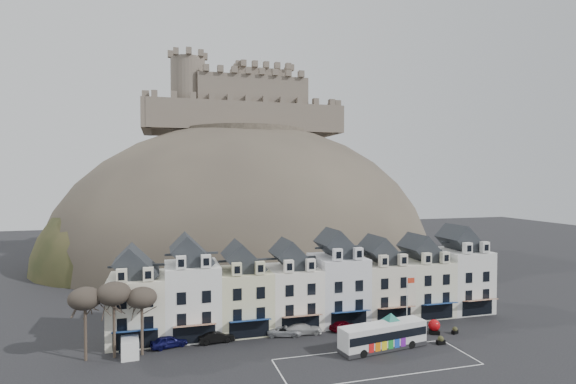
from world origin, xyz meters
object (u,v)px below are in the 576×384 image
Objects in this scene: bus at (383,335)px; white_van at (130,346)px; car_white at (303,328)px; flagpole at (408,302)px; car_maroon at (343,325)px; car_black at (216,337)px; car_silver at (284,331)px; car_charcoal at (375,328)px; bus_shelter at (391,320)px; red_buoy at (434,326)px; car_navy at (169,341)px.

bus is 2.50× the size of white_van.
car_white is (-7.56, 7.62, -0.99)m from bus.
flagpole is 1.72× the size of white_van.
white_van reaches higher than car_maroon.
car_maroon is at bearing -95.47° from car_black.
car_black is 0.99× the size of car_silver.
car_silver is 11.87m from car_charcoal.
car_black is at bearing 1.65° from white_van.
car_black is 11.22m from car_white.
bus_shelter is at bearing -113.56° from car_black.
red_buoy reaches higher than car_silver.
bus is 2.53× the size of car_silver.
flagpole reaches higher than car_charcoal.
car_black is at bearing 66.97° from car_maroon.
white_van is 21.28m from car_white.
bus is 2.24× the size of car_white.
car_white reaches higher than car_maroon.
car_silver is at bearing 163.34° from flagpole.
bus is at bearing 144.49° from car_charcoal.
car_white is at bearing -95.47° from car_black.
car_maroon is 4.31m from car_charcoal.
car_charcoal reaches higher than car_maroon.
car_silver is (-10.04, 7.62, -1.09)m from bus.
flagpole is at bearing 178.58° from red_buoy.
bus_shelter reaches higher than car_navy.
car_navy is 0.87× the size of car_white.
bus is 25.62m from car_navy.
car_charcoal is at bearing 64.63° from bus.
bus_shelter reaches higher than car_white.
car_navy is 1.00× the size of car_charcoal.
bus_shelter reaches higher than bus.
car_silver is at bearing 166.33° from red_buoy.
car_charcoal is (-0.03, 4.16, -2.34)m from bus_shelter.
bus reaches higher than red_buoy.
car_white is 5.60m from car_maroon.
flagpole is 16.26m from car_silver.
bus_shelter is 1.39× the size of car_silver.
bus_shelter is at bearing -118.20° from car_navy.
car_navy reaches higher than car_maroon.
bus is 29.56m from white_van.
flagpole is (3.52, 2.12, 1.37)m from bus_shelter.
flagpole is at bearing -10.10° from white_van.
bus is 12.65m from car_silver.
bus_shelter is 13.62m from car_silver.
white_van reaches higher than red_buoy.
bus is 6.55m from flagpole.
white_van reaches higher than car_silver.
car_maroon is at bearing -74.87° from car_silver.
bus is 10.78m from car_white.
red_buoy is 0.42× the size of car_charcoal.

